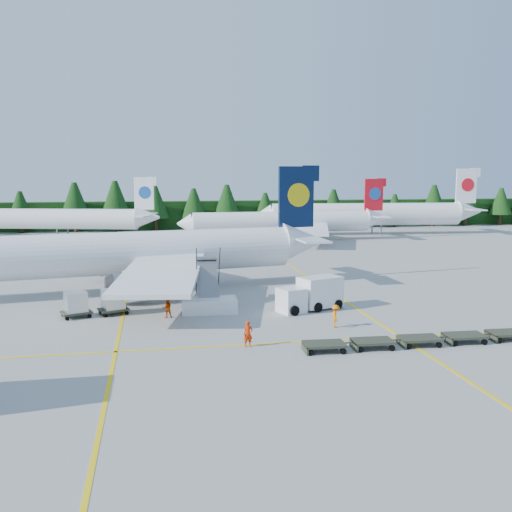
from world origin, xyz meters
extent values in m
plane|color=#A1A19C|center=(0.00, 0.00, 0.00)|extent=(320.00, 320.00, 0.00)
cube|color=yellow|center=(-14.00, 20.00, 0.01)|extent=(0.25, 120.00, 0.01)
cube|color=yellow|center=(6.00, 20.00, 0.01)|extent=(0.25, 120.00, 0.01)
cube|color=yellow|center=(0.00, -6.00, 0.01)|extent=(80.00, 0.25, 0.01)
cube|color=black|center=(0.00, 82.00, 3.00)|extent=(220.00, 4.00, 6.00)
cylinder|color=white|center=(-15.40, 14.18, 3.85)|extent=(36.61, 10.15, 4.28)
cube|color=#071737|center=(4.14, 17.41, 9.21)|extent=(4.07, 1.03, 6.64)
cube|color=white|center=(-13.71, 23.68, 3.21)|extent=(13.09, 17.21, 1.21)
cylinder|color=slate|center=(-15.36, 20.48, 1.71)|extent=(3.96, 2.81, 2.25)
cube|color=white|center=(-10.75, 5.73, 3.21)|extent=(8.76, 16.84, 1.21)
cylinder|color=slate|center=(-13.33, 8.23, 1.71)|extent=(3.96, 2.81, 2.25)
cylinder|color=white|center=(11.23, 55.11, 3.37)|extent=(31.94, 4.86, 3.74)
cone|color=white|center=(-5.98, 54.51, 3.37)|extent=(2.75, 3.83, 3.74)
cube|color=red|center=(28.54, 55.72, 8.05)|extent=(3.57, 0.45, 5.80)
cube|color=white|center=(13.76, 63.16, 2.81)|extent=(10.08, 15.11, 1.06)
cylinder|color=slate|center=(11.98, 60.57, 1.50)|extent=(3.25, 2.08, 1.97)
cube|color=white|center=(14.32, 47.26, 2.81)|extent=(9.27, 15.04, 1.06)
cylinder|color=slate|center=(12.36, 49.72, 1.50)|extent=(3.25, 2.08, 1.97)
cylinder|color=slate|center=(-0.85, 54.69, 0.80)|extent=(0.22, 0.22, 1.59)
cylinder|color=white|center=(-30.01, 68.91, 3.45)|extent=(32.54, 11.74, 3.84)
cube|color=white|center=(-12.82, 64.55, 8.25)|extent=(3.61, 1.22, 5.95)
cylinder|color=white|center=(30.10, 63.26, 3.97)|extent=(37.68, 7.11, 4.41)
cone|color=white|center=(9.89, 64.73, 3.97)|extent=(3.40, 4.62, 4.41)
cube|color=white|center=(50.43, 61.78, 9.47)|extent=(4.20, 0.69, 6.83)
cylinder|color=slate|center=(15.91, 64.29, 0.88)|extent=(0.26, 0.26, 1.76)
cube|color=white|center=(-6.81, 3.87, 0.61)|extent=(4.76, 2.65, 1.22)
cube|color=slate|center=(-6.71, 6.07, 2.54)|extent=(1.98, 4.49, 3.28)
cube|color=slate|center=(-6.60, 8.28, 4.04)|extent=(2.05, 1.42, 0.13)
cube|color=white|center=(0.03, 2.59, 1.05)|extent=(2.58, 2.58, 2.10)
cube|color=black|center=(0.03, 2.59, 1.55)|extent=(2.26, 2.38, 0.90)
cube|color=white|center=(2.84, 3.64, 1.50)|extent=(4.15, 3.33, 2.60)
cube|color=#313526|center=(-0.43, -8.35, 0.51)|extent=(2.79, 1.82, 0.16)
cube|color=#313526|center=(2.98, -8.27, 0.51)|extent=(2.79, 1.82, 0.16)
cube|color=#313526|center=(6.39, -8.20, 0.51)|extent=(2.79, 1.82, 0.16)
cube|color=#313526|center=(9.79, -8.12, 0.51)|extent=(2.79, 1.82, 0.16)
cube|color=#313526|center=(13.20, -8.04, 0.51)|extent=(2.79, 1.82, 0.16)
cube|color=#313526|center=(-17.73, 4.14, 0.42)|extent=(2.78, 2.47, 0.15)
cube|color=silver|center=(-17.73, 4.14, 1.31)|extent=(2.07, 2.04, 1.63)
cube|color=#313526|center=(-14.79, 4.66, 0.42)|extent=(2.78, 2.47, 0.15)
cube|color=silver|center=(-14.79, 4.66, 1.31)|extent=(2.07, 2.04, 1.63)
imported|color=red|center=(-5.20, -6.41, 0.88)|extent=(0.68, 0.49, 1.77)
imported|color=#D83E04|center=(-10.38, 2.69, 0.82)|extent=(0.87, 0.71, 1.64)
imported|color=orange|center=(2.20, -2.71, 0.88)|extent=(0.61, 0.80, 1.76)
camera|label=1|loc=(-11.38, -43.35, 11.53)|focal=40.00mm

